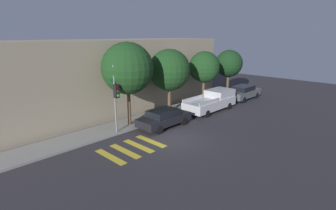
{
  "coord_description": "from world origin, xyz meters",
  "views": [
    {
      "loc": [
        -11.75,
        -10.86,
        6.65
      ],
      "look_at": [
        1.7,
        2.1,
        1.6
      ],
      "focal_mm": 28.0,
      "sensor_mm": 36.0,
      "label": 1
    }
  ],
  "objects_px": {
    "tree_far_end": "(204,67)",
    "tree_behind_truck": "(229,64)",
    "tree_near_corner": "(127,68)",
    "tree_midblock": "(169,70)",
    "sedan_near_corner": "(164,118)",
    "traffic_light_pole": "(120,87)",
    "pickup_truck": "(212,101)",
    "sedan_middle": "(244,92)"
  },
  "relations": [
    {
      "from": "tree_far_end",
      "to": "tree_behind_truck",
      "type": "relative_size",
      "value": 1.01
    },
    {
      "from": "tree_near_corner",
      "to": "tree_behind_truck",
      "type": "distance_m",
      "value": 13.63
    },
    {
      "from": "tree_midblock",
      "to": "sedan_near_corner",
      "type": "bearing_deg",
      "value": -143.1
    },
    {
      "from": "tree_midblock",
      "to": "tree_near_corner",
      "type": "bearing_deg",
      "value": 180.0
    },
    {
      "from": "traffic_light_pole",
      "to": "tree_midblock",
      "type": "relative_size",
      "value": 0.86
    },
    {
      "from": "sedan_near_corner",
      "to": "tree_far_end",
      "type": "relative_size",
      "value": 0.82
    },
    {
      "from": "sedan_near_corner",
      "to": "tree_behind_truck",
      "type": "distance_m",
      "value": 12.46
    },
    {
      "from": "tree_midblock",
      "to": "tree_far_end",
      "type": "xyz_separation_m",
      "value": [
        4.86,
        0.0,
        -0.17
      ]
    },
    {
      "from": "traffic_light_pole",
      "to": "tree_midblock",
      "type": "xyz_separation_m",
      "value": [
        5.51,
        0.73,
        0.55
      ]
    },
    {
      "from": "pickup_truck",
      "to": "tree_near_corner",
      "type": "relative_size",
      "value": 0.89
    },
    {
      "from": "tree_midblock",
      "to": "tree_far_end",
      "type": "distance_m",
      "value": 4.86
    },
    {
      "from": "sedan_middle",
      "to": "tree_midblock",
      "type": "distance_m",
      "value": 9.92
    },
    {
      "from": "tree_far_end",
      "to": "tree_behind_truck",
      "type": "height_order",
      "value": "tree_far_end"
    },
    {
      "from": "pickup_truck",
      "to": "sedan_middle",
      "type": "distance_m",
      "value": 5.72
    },
    {
      "from": "tree_near_corner",
      "to": "tree_far_end",
      "type": "distance_m",
      "value": 9.2
    },
    {
      "from": "tree_near_corner",
      "to": "tree_midblock",
      "type": "height_order",
      "value": "tree_near_corner"
    },
    {
      "from": "pickup_truck",
      "to": "tree_far_end",
      "type": "xyz_separation_m",
      "value": [
        1.35,
        1.99,
        2.75
      ]
    },
    {
      "from": "sedan_middle",
      "to": "tree_far_end",
      "type": "relative_size",
      "value": 0.88
    },
    {
      "from": "tree_behind_truck",
      "to": "sedan_near_corner",
      "type": "bearing_deg",
      "value": -170.54
    },
    {
      "from": "traffic_light_pole",
      "to": "sedan_near_corner",
      "type": "relative_size",
      "value": 1.13
    },
    {
      "from": "sedan_near_corner",
      "to": "tree_behind_truck",
      "type": "relative_size",
      "value": 0.83
    },
    {
      "from": "tree_near_corner",
      "to": "sedan_middle",
      "type": "bearing_deg",
      "value": -8.37
    },
    {
      "from": "traffic_light_pole",
      "to": "tree_behind_truck",
      "type": "bearing_deg",
      "value": 2.81
    },
    {
      "from": "tree_near_corner",
      "to": "tree_behind_truck",
      "type": "xyz_separation_m",
      "value": [
        13.61,
        0.0,
        -0.71
      ]
    },
    {
      "from": "sedan_middle",
      "to": "tree_midblock",
      "type": "bearing_deg",
      "value": 167.83
    },
    {
      "from": "sedan_middle",
      "to": "tree_behind_truck",
      "type": "distance_m",
      "value": 3.47
    },
    {
      "from": "sedan_near_corner",
      "to": "tree_behind_truck",
      "type": "bearing_deg",
      "value": 9.46
    },
    {
      "from": "sedan_middle",
      "to": "tree_midblock",
      "type": "relative_size",
      "value": 0.82
    },
    {
      "from": "pickup_truck",
      "to": "tree_near_corner",
      "type": "xyz_separation_m",
      "value": [
        -7.82,
        1.99,
        3.45
      ]
    },
    {
      "from": "sedan_near_corner",
      "to": "sedan_middle",
      "type": "xyz_separation_m",
      "value": [
        11.89,
        0.0,
        0.06
      ]
    },
    {
      "from": "tree_near_corner",
      "to": "pickup_truck",
      "type": "bearing_deg",
      "value": -14.29
    },
    {
      "from": "traffic_light_pole",
      "to": "tree_near_corner",
      "type": "height_order",
      "value": "tree_near_corner"
    },
    {
      "from": "pickup_truck",
      "to": "tree_near_corner",
      "type": "height_order",
      "value": "tree_near_corner"
    },
    {
      "from": "sedan_near_corner",
      "to": "traffic_light_pole",
      "type": "bearing_deg",
      "value": 156.09
    },
    {
      "from": "sedan_near_corner",
      "to": "pickup_truck",
      "type": "xyz_separation_m",
      "value": [
        6.17,
        0.0,
        0.16
      ]
    },
    {
      "from": "tree_near_corner",
      "to": "tree_midblock",
      "type": "relative_size",
      "value": 1.12
    },
    {
      "from": "tree_far_end",
      "to": "traffic_light_pole",
      "type": "bearing_deg",
      "value": -175.99
    },
    {
      "from": "sedan_middle",
      "to": "tree_far_end",
      "type": "height_order",
      "value": "tree_far_end"
    },
    {
      "from": "sedan_near_corner",
      "to": "tree_midblock",
      "type": "height_order",
      "value": "tree_midblock"
    },
    {
      "from": "sedan_near_corner",
      "to": "tree_far_end",
      "type": "height_order",
      "value": "tree_far_end"
    },
    {
      "from": "traffic_light_pole",
      "to": "pickup_truck",
      "type": "distance_m",
      "value": 9.42
    },
    {
      "from": "sedan_middle",
      "to": "traffic_light_pole",
      "type": "bearing_deg",
      "value": 175.09
    }
  ]
}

